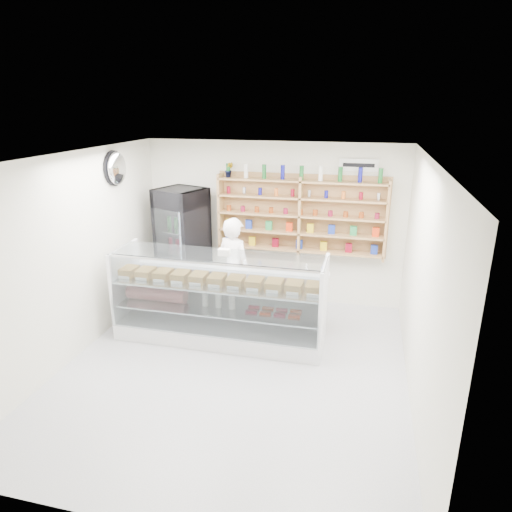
# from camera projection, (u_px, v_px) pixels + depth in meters

# --- Properties ---
(room) EXTENTS (5.00, 5.00, 5.00)m
(room) POSITION_uv_depth(u_px,v_px,m) (232.00, 272.00, 5.68)
(room) COLOR silver
(room) RESTS_ON ground
(display_counter) EXTENTS (3.10, 0.93, 1.35)m
(display_counter) POSITION_uv_depth(u_px,v_px,m) (220.00, 315.00, 6.85)
(display_counter) COLOR white
(display_counter) RESTS_ON floor
(shop_worker) EXTENTS (0.74, 0.63, 1.72)m
(shop_worker) POSITION_uv_depth(u_px,v_px,m) (234.00, 269.00, 7.32)
(shop_worker) COLOR white
(shop_worker) RESTS_ON floor
(drinks_cooler) EXTENTS (0.92, 0.91, 2.03)m
(drinks_cooler) POSITION_uv_depth(u_px,v_px,m) (183.00, 246.00, 7.96)
(drinks_cooler) COLOR black
(drinks_cooler) RESTS_ON floor
(wall_shelving) EXTENTS (2.84, 0.28, 1.33)m
(wall_shelving) POSITION_uv_depth(u_px,v_px,m) (300.00, 216.00, 7.66)
(wall_shelving) COLOR tan
(wall_shelving) RESTS_ON back_wall
(potted_plant) EXTENTS (0.17, 0.15, 0.26)m
(potted_plant) POSITION_uv_depth(u_px,v_px,m) (229.00, 170.00, 7.71)
(potted_plant) COLOR #1E6626
(potted_plant) RESTS_ON wall_shelving
(security_mirror) EXTENTS (0.15, 0.50, 0.50)m
(security_mirror) POSITION_uv_depth(u_px,v_px,m) (117.00, 168.00, 6.94)
(security_mirror) COLOR silver
(security_mirror) RESTS_ON left_wall
(wall_sign) EXTENTS (0.62, 0.03, 0.20)m
(wall_sign) POSITION_uv_depth(u_px,v_px,m) (359.00, 165.00, 7.31)
(wall_sign) COLOR white
(wall_sign) RESTS_ON back_wall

